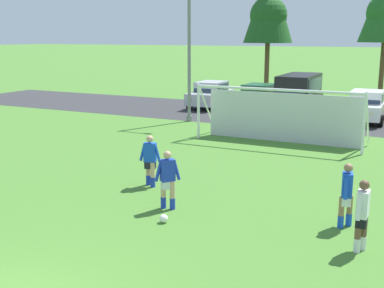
{
  "coord_description": "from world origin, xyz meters",
  "views": [
    {
      "loc": [
        6.46,
        -5.22,
        4.69
      ],
      "look_at": [
        -0.01,
        7.72,
        1.51
      ],
      "focal_mm": 46.31,
      "sensor_mm": 36.0,
      "label": 1
    }
  ],
  "objects": [
    {
      "name": "ground_plane",
      "position": [
        0.0,
        15.0,
        0.0
      ],
      "size": [
        400.0,
        400.0,
        0.0
      ],
      "primitive_type": "plane",
      "color": "#477A2D"
    },
    {
      "name": "parking_lot_strip",
      "position": [
        0.0,
        23.33,
        0.0
      ],
      "size": [
        52.0,
        8.4,
        0.01
      ],
      "primitive_type": "cube",
      "color": "#333335",
      "rests_on": "ground"
    },
    {
      "name": "soccer_ball",
      "position": [
        0.47,
        5.14,
        0.11
      ],
      "size": [
        0.22,
        0.22,
        0.22
      ],
      "color": "white",
      "rests_on": "ground"
    },
    {
      "name": "soccer_goal",
      "position": [
        0.28,
        15.94,
        1.29
      ],
      "size": [
        7.44,
        1.94,
        2.57
      ],
      "color": "white",
      "rests_on": "ground"
    },
    {
      "name": "player_midfield_center",
      "position": [
        -1.48,
        7.71,
        0.82
      ],
      "size": [
        0.75,
        0.34,
        1.64
      ],
      "color": "tan",
      "rests_on": "ground"
    },
    {
      "name": "player_defender_far",
      "position": [
        0.05,
        6.11,
        0.82
      ],
      "size": [
        0.6,
        0.56,
        1.64
      ],
      "color": "tan",
      "rests_on": "ground"
    },
    {
      "name": "player_winger_right",
      "position": [
        5.22,
        5.62,
        0.82
      ],
      "size": [
        0.25,
        0.73,
        1.64
      ],
      "color": "brown",
      "rests_on": "ground"
    },
    {
      "name": "player_trailing_back",
      "position": [
        4.67,
        6.92,
        0.82
      ],
      "size": [
        0.31,
        0.75,
        1.64
      ],
      "color": "#936B4C",
      "rests_on": "ground"
    },
    {
      "name": "parked_car_slot_far_left",
      "position": [
        -7.02,
        24.55,
        0.88
      ],
      "size": [
        2.07,
        4.22,
        1.72
      ],
      "color": "#B2B2BC",
      "rests_on": "ground"
    },
    {
      "name": "parked_car_slot_left",
      "position": [
        -3.61,
        24.22,
        0.88
      ],
      "size": [
        2.08,
        4.22,
        1.72
      ],
      "color": "#194C2D",
      "rests_on": "ground"
    },
    {
      "name": "parked_car_slot_center_left",
      "position": [
        -0.69,
        22.69,
        1.34
      ],
      "size": [
        2.29,
        4.85,
        2.52
      ],
      "color": "black",
      "rests_on": "ground"
    },
    {
      "name": "parked_car_slot_center",
      "position": [
        2.97,
        23.37,
        0.88
      ],
      "size": [
        2.11,
        4.24,
        1.72
      ],
      "color": "silver",
      "rests_on": "ground"
    },
    {
      "name": "tree_left_edge",
      "position": [
        -5.55,
        31.72,
        6.84
      ],
      "size": [
        3.73,
        3.73,
        9.95
      ],
      "color": "brown",
      "rests_on": "ground"
    },
    {
      "name": "street_lamp",
      "position": [
        -5.7,
        19.15,
        3.75
      ],
      "size": [
        2.0,
        0.32,
        7.23
      ],
      "color": "slate",
      "rests_on": "ground"
    }
  ]
}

